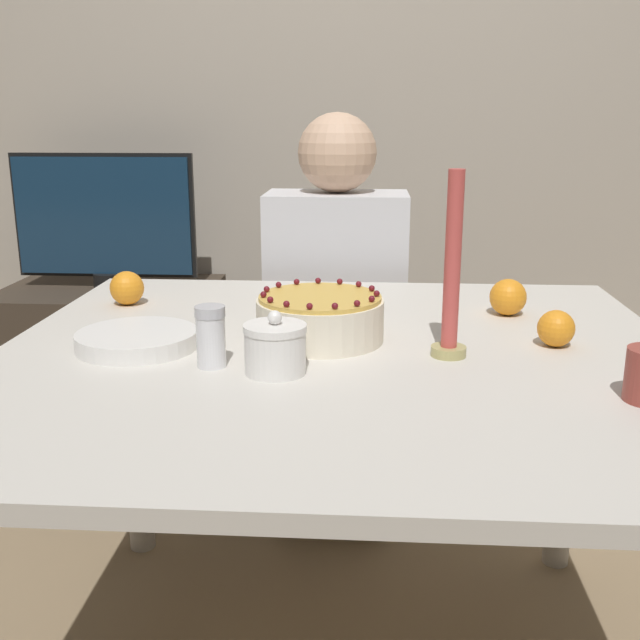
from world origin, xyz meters
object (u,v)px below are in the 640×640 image
(cake, at_px, (320,318))
(person_man_blue_shirt, at_px, (336,348))
(sugar_bowl, at_px, (275,348))
(tv_monitor, at_px, (104,219))
(sugar_shaker, at_px, (211,336))
(candle, at_px, (452,281))

(cake, bearing_deg, person_man_blue_shirt, 90.13)
(cake, bearing_deg, sugar_bowl, -107.50)
(sugar_bowl, height_order, tv_monitor, tv_monitor)
(sugar_shaker, bearing_deg, person_man_blue_shirt, 79.05)
(candle, relative_size, person_man_blue_shirt, 0.28)
(sugar_bowl, distance_m, sugar_shaker, 0.12)
(cake, bearing_deg, tv_monitor, 127.01)
(sugar_shaker, xyz_separation_m, person_man_blue_shirt, (0.17, 0.90, -0.30))
(sugar_shaker, xyz_separation_m, candle, (0.41, 0.09, 0.08))
(cake, distance_m, sugar_bowl, 0.21)
(tv_monitor, bearing_deg, candle, -47.74)
(person_man_blue_shirt, bearing_deg, candle, 106.41)
(person_man_blue_shirt, xyz_separation_m, tv_monitor, (-0.79, 0.32, 0.33))
(sugar_bowl, bearing_deg, sugar_shaker, 167.45)
(sugar_bowl, xyz_separation_m, candle, (0.30, 0.11, 0.10))
(cake, xyz_separation_m, sugar_shaker, (-0.18, -0.17, 0.01))
(cake, height_order, person_man_blue_shirt, person_man_blue_shirt)
(cake, distance_m, sugar_shaker, 0.25)
(sugar_shaker, height_order, candle, candle)
(cake, xyz_separation_m, candle, (0.24, -0.08, 0.10))
(sugar_bowl, relative_size, sugar_shaker, 1.01)
(person_man_blue_shirt, bearing_deg, cake, 90.13)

